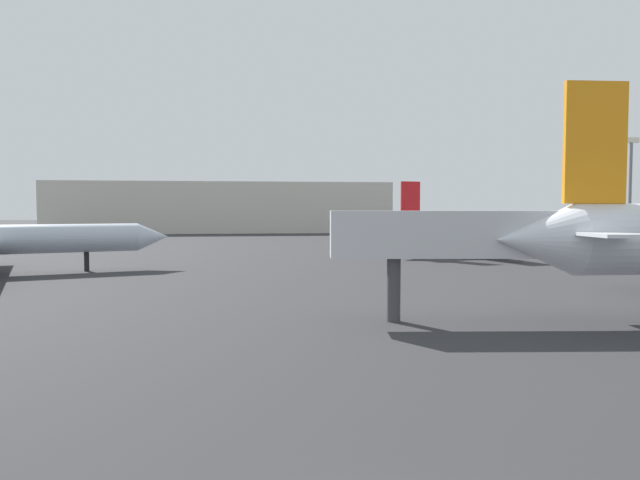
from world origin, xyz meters
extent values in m
cone|color=silver|center=(12.32, 18.85, 4.25)|extent=(4.18, 3.84, 3.61)
cube|color=silver|center=(14.81, 18.70, 4.61)|extent=(2.89, 8.52, 0.16)
cube|color=orange|center=(15.30, 18.67, 9.08)|extent=(3.21, 0.49, 6.06)
cone|color=#B2BCCC|center=(-10.64, 49.75, 3.08)|extent=(3.53, 3.36, 2.61)
cube|color=black|center=(-16.36, 47.92, 0.88)|extent=(0.54, 0.54, 1.77)
cylinder|color=white|center=(25.45, 59.72, 2.62)|extent=(18.09, 6.26, 2.50)
cone|color=white|center=(35.58, 61.92, 2.62)|extent=(3.22, 3.03, 2.50)
cone|color=white|center=(15.33, 57.52, 2.62)|extent=(3.22, 3.03, 2.50)
cube|color=white|center=(24.57, 59.53, 2.24)|extent=(7.48, 20.62, 0.18)
cube|color=white|center=(17.04, 57.89, 2.87)|extent=(3.14, 6.62, 0.12)
cube|color=red|center=(17.42, 57.97, 6.40)|extent=(2.42, 0.74, 5.05)
cylinder|color=#4C4C54|center=(24.28, 63.43, 2.12)|extent=(2.52, 1.82, 1.37)
cylinder|color=#4C4C54|center=(25.93, 55.85, 2.12)|extent=(2.52, 1.82, 1.37)
cube|color=black|center=(31.07, 60.94, 0.68)|extent=(0.45, 0.45, 1.37)
cube|color=black|center=(24.25, 61.01, 0.68)|extent=(0.45, 0.45, 1.37)
cube|color=black|center=(24.90, 58.04, 0.68)|extent=(0.45, 0.45, 1.37)
cube|color=silver|center=(13.07, 19.62, 4.49)|extent=(21.74, 4.07, 2.40)
cylinder|color=#3F3F44|center=(5.52, 20.49, 1.65)|extent=(0.70, 0.70, 3.29)
cylinder|color=slate|center=(58.29, 76.43, 8.01)|extent=(0.50, 0.50, 16.03)
cube|color=#F2EACC|center=(58.29, 76.43, 16.43)|extent=(2.40, 0.50, 0.80)
cube|color=beige|center=(-6.35, 139.21, 5.96)|extent=(79.65, 24.45, 11.92)
camera|label=1|loc=(-2.28, -8.83, 5.83)|focal=33.16mm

